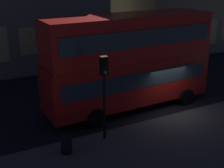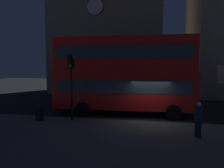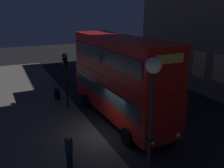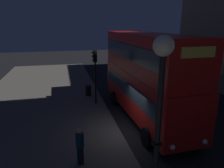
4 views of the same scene
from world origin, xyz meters
The scene contains 7 objects.
ground_plane centered at (0.00, 0.00, 0.00)m, with size 80.00×80.00×0.00m, color black.
sidewalk_slab centered at (0.00, -5.53, 0.06)m, with size 44.00×9.77×0.12m, color #5B564F.
double_decker_bus centered at (-1.91, 1.49, 3.05)m, with size 10.09×3.11×5.51m.
traffic_light_near_kerb centered at (-4.81, -1.33, 3.06)m, with size 0.32×0.36×4.09m.
street_lamp centered at (6.06, -1.49, 4.18)m, with size 0.48×0.48×5.71m.
pedestrian centered at (2.24, -3.14, 0.99)m, with size 0.36×0.36×1.70m.
litter_bin centered at (-6.84, -1.63, 0.56)m, with size 0.49×0.49×0.88m, color black.
Camera 4 is at (10.23, -3.64, 6.05)m, focal length 33.46 mm.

